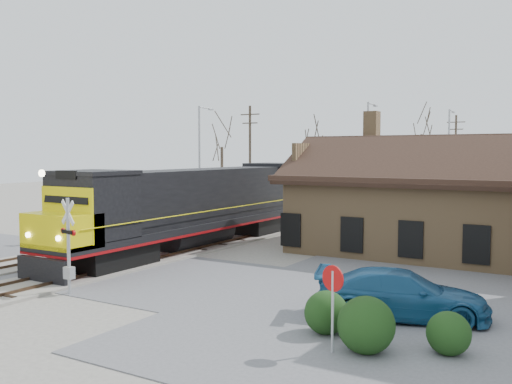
% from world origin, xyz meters
% --- Properties ---
extents(ground, '(140.00, 140.00, 0.00)m').
position_xyz_m(ground, '(0.00, 0.00, 0.00)').
color(ground, '#A49F94').
rests_on(ground, ground).
extents(road, '(60.00, 9.00, 0.03)m').
position_xyz_m(road, '(0.00, 0.00, 0.01)').
color(road, '#5B5B5F').
rests_on(road, ground).
extents(track_main, '(3.40, 90.00, 0.24)m').
position_xyz_m(track_main, '(0.00, 15.00, 0.07)').
color(track_main, '#A49F94').
rests_on(track_main, ground).
extents(track_siding, '(3.40, 90.00, 0.24)m').
position_xyz_m(track_siding, '(-4.50, 15.00, 0.07)').
color(track_siding, '#A49F94').
rests_on(track_siding, ground).
extents(depot, '(15.20, 9.31, 7.90)m').
position_xyz_m(depot, '(11.99, 12.00, 2.41)').
color(depot, '#9E7B52').
rests_on(depot, ground).
extents(locomotive_lead, '(3.17, 21.22, 4.71)m').
position_xyz_m(locomotive_lead, '(0.00, 6.22, 2.48)').
color(locomotive_lead, black).
rests_on(locomotive_lead, ground).
extents(locomotive_trailing, '(3.17, 21.22, 4.46)m').
position_xyz_m(locomotive_trailing, '(0.00, 27.71, 2.48)').
color(locomotive_trailing, black).
rests_on(locomotive_trailing, ground).
extents(crossbuck_near, '(1.05, 0.35, 3.74)m').
position_xyz_m(crossbuck_near, '(2.27, -4.29, 1.78)').
color(crossbuck_near, '#A5A8AD').
rests_on(crossbuck_near, ground).
extents(crossbuck_far, '(0.98, 0.44, 3.59)m').
position_xyz_m(crossbuck_far, '(-7.54, 4.33, 1.71)').
color(crossbuck_far, '#A5A8AD').
rests_on(crossbuck_far, ground).
extents(do_not_enter_sign, '(0.71, 0.25, 2.44)m').
position_xyz_m(do_not_enter_sign, '(13.59, -5.05, 1.68)').
color(do_not_enter_sign, '#A5A8AD').
rests_on(do_not_enter_sign, ground).
extents(parked_car, '(6.01, 3.91, 1.62)m').
position_xyz_m(parked_car, '(14.23, -0.87, 0.81)').
color(parked_car, '#1C517E').
rests_on(parked_car, ground).
extents(hedge_a, '(1.33, 1.33, 1.33)m').
position_xyz_m(hedge_a, '(12.76, -3.61, 0.66)').
color(hedge_a, black).
rests_on(hedge_a, ground).
extents(hedge_b, '(1.58, 1.58, 1.58)m').
position_xyz_m(hedge_b, '(14.37, -4.57, 0.79)').
color(hedge_b, black).
rests_on(hedge_b, ground).
extents(hedge_c, '(1.19, 1.19, 1.19)m').
position_xyz_m(hedge_c, '(16.32, -3.54, 0.60)').
color(hedge_c, black).
rests_on(hedge_c, ground).
extents(streetlight_a, '(0.25, 2.04, 9.38)m').
position_xyz_m(streetlight_a, '(-9.46, 19.98, 5.23)').
color(streetlight_a, '#A5A8AD').
rests_on(streetlight_a, ground).
extents(streetlight_b, '(0.25, 2.04, 9.44)m').
position_xyz_m(streetlight_b, '(3.86, 24.33, 5.26)').
color(streetlight_b, '#A5A8AD').
rests_on(streetlight_b, ground).
extents(streetlight_c, '(0.25, 2.04, 9.61)m').
position_xyz_m(streetlight_c, '(7.11, 37.86, 5.35)').
color(streetlight_c, '#A5A8AD').
rests_on(streetlight_c, ground).
extents(utility_pole_a, '(2.00, 0.24, 9.78)m').
position_xyz_m(utility_pole_a, '(-8.21, 26.00, 5.11)').
color(utility_pole_a, '#382D23').
rests_on(utility_pole_a, ground).
extents(utility_pole_b, '(2.00, 0.24, 9.67)m').
position_xyz_m(utility_pole_b, '(5.63, 47.88, 5.06)').
color(utility_pole_b, '#382D23').
rests_on(utility_pole_b, ground).
extents(tree_a, '(4.04, 4.04, 9.91)m').
position_xyz_m(tree_a, '(-15.68, 32.26, 7.05)').
color(tree_a, '#382D23').
rests_on(tree_a, ground).
extents(tree_b, '(3.97, 3.97, 9.74)m').
position_xyz_m(tree_b, '(-6.76, 35.89, 6.93)').
color(tree_b, '#382D23').
rests_on(tree_b, ground).
extents(tree_c, '(5.06, 5.06, 12.40)m').
position_xyz_m(tree_c, '(1.71, 48.22, 8.83)').
color(tree_c, '#382D23').
rests_on(tree_c, ground).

